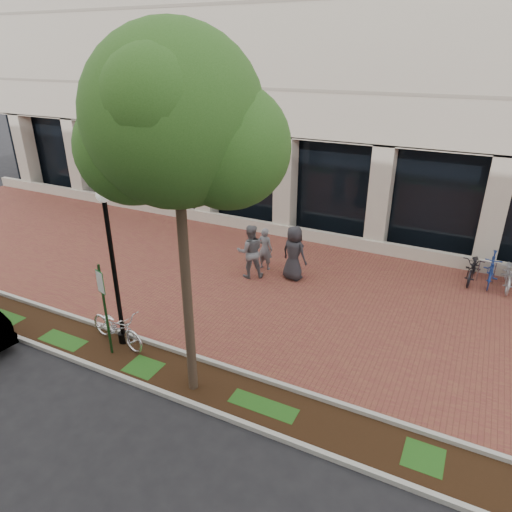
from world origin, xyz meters
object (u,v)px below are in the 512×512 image
at_px(locked_bicycle, 117,327).
at_px(parking_sign, 103,299).
at_px(lamppost, 113,261).
at_px(pedestrian_mid, 250,251).
at_px(pedestrian_right, 294,253).
at_px(street_tree, 179,130).
at_px(pedestrian_left, 265,249).

bearing_deg(locked_bicycle, parking_sign, -153.70).
distance_m(lamppost, pedestrian_mid, 5.51).
distance_m(lamppost, pedestrian_right, 6.47).
bearing_deg(parking_sign, locked_bicycle, 123.91).
height_order(street_tree, pedestrian_mid, street_tree).
distance_m(lamppost, locked_bicycle, 1.96).
xyz_separation_m(locked_bicycle, pedestrian_left, (1.55, 6.06, 0.27)).
height_order(pedestrian_left, pedestrian_mid, pedestrian_mid).
distance_m(parking_sign, pedestrian_left, 6.71).
distance_m(parking_sign, pedestrian_mid, 5.87).
height_order(street_tree, locked_bicycle, street_tree).
xyz_separation_m(lamppost, pedestrian_left, (1.47, 5.95, -1.69)).
bearing_deg(pedestrian_left, pedestrian_right, 170.86).
xyz_separation_m(lamppost, locked_bicycle, (-0.08, -0.11, -1.96)).
xyz_separation_m(parking_sign, pedestrian_mid, (1.23, 5.70, -0.68)).
xyz_separation_m(street_tree, pedestrian_left, (-1.34, 6.62, -5.24)).
bearing_deg(pedestrian_mid, pedestrian_right, 168.05).
relative_size(locked_bicycle, pedestrian_mid, 1.03).
height_order(locked_bicycle, pedestrian_mid, pedestrian_mid).
bearing_deg(lamppost, locked_bicycle, -125.45).
relative_size(lamppost, pedestrian_mid, 2.26).
bearing_deg(pedestrian_mid, locked_bicycle, 43.03).
relative_size(lamppost, locked_bicycle, 2.19).
height_order(parking_sign, pedestrian_right, parking_sign).
distance_m(street_tree, pedestrian_mid, 7.85).
bearing_deg(pedestrian_left, pedestrian_mid, 80.67).
xyz_separation_m(street_tree, pedestrian_mid, (-1.53, 5.81, -5.06)).
relative_size(parking_sign, pedestrian_left, 1.65).
bearing_deg(lamppost, pedestrian_right, 64.44).
bearing_deg(parking_sign, pedestrian_right, 83.91).
bearing_deg(pedestrian_mid, pedestrian_left, -135.29).
distance_m(street_tree, locked_bicycle, 6.24).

